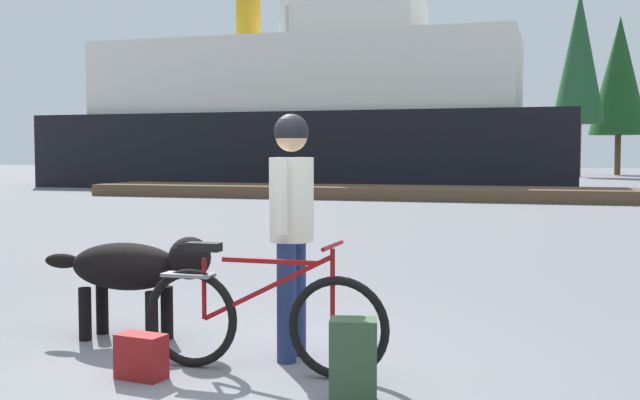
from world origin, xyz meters
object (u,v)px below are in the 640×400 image
object	(u,v)px
backpack	(353,361)
ferry_boat	(308,117)
person_cyclist	(291,211)
sailboat_moored	(287,178)
bicycle	(260,318)
handbag_pannier	(141,356)
dog	(135,269)

from	to	relation	value
backpack	ferry_boat	xyz separation A→B (m)	(-9.43, 28.41, 2.83)
person_cyclist	sailboat_moored	xyz separation A→B (m)	(-8.88, 25.10, -0.58)
bicycle	sailboat_moored	distance (m)	26.99
handbag_pannier	ferry_boat	world-z (taller)	ferry_boat
bicycle	dog	distance (m)	1.42
person_cyclist	backpack	world-z (taller)	person_cyclist
sailboat_moored	person_cyclist	bearing A→B (deg)	-70.51
dog	sailboat_moored	size ratio (longest dim) A/B	0.20
person_cyclist	sailboat_moored	distance (m)	26.63
handbag_pannier	sailboat_moored	size ratio (longest dim) A/B	0.04
backpack	sailboat_moored	xyz separation A→B (m)	(-9.56, 25.95, 0.24)
person_cyclist	dog	distance (m)	1.46
bicycle	dog	size ratio (longest dim) A/B	1.19
dog	ferry_boat	size ratio (longest dim) A/B	0.06
dog	sailboat_moored	xyz separation A→B (m)	(-7.51, 24.94, -0.08)
bicycle	backpack	size ratio (longest dim) A/B	3.46
handbag_pannier	ferry_boat	distance (m)	29.58
person_cyclist	sailboat_moored	world-z (taller)	sailboat_moored
person_cyclist	sailboat_moored	bearing A→B (deg)	109.49
person_cyclist	backpack	bearing A→B (deg)	-51.23
sailboat_moored	ferry_boat	bearing A→B (deg)	86.92
ferry_boat	person_cyclist	bearing A→B (deg)	-72.39
dog	ferry_boat	distance (m)	28.50
bicycle	person_cyclist	xyz separation A→B (m)	(0.08, 0.41, 0.70)
person_cyclist	handbag_pannier	world-z (taller)	person_cyclist
dog	handbag_pannier	size ratio (longest dim) A/B	4.61
bicycle	handbag_pannier	world-z (taller)	bicycle
dog	backpack	distance (m)	2.30
dog	backpack	size ratio (longest dim) A/B	2.92
backpack	ferry_boat	distance (m)	30.07
ferry_boat	sailboat_moored	size ratio (longest dim) A/B	3.04
person_cyclist	backpack	size ratio (longest dim) A/B	3.49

